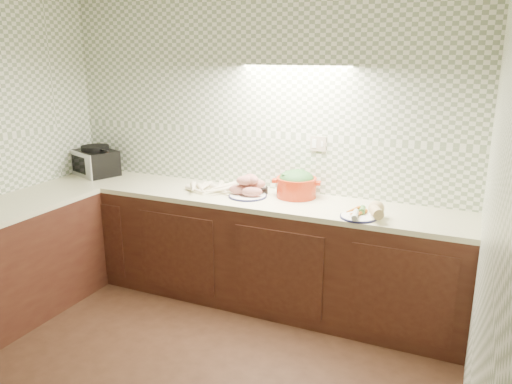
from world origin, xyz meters
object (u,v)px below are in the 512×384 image
at_px(dutch_oven, 296,184).
at_px(veg_plate, 367,212).
at_px(toaster_oven, 96,161).
at_px(parsnip_pile, 205,186).
at_px(sweet_potato_plate, 248,188).
at_px(onion_bowl, 259,189).

xyz_separation_m(dutch_oven, veg_plate, (0.63, -0.29, -0.06)).
xyz_separation_m(toaster_oven, parsnip_pile, (1.21, -0.05, -0.10)).
distance_m(sweet_potato_plate, onion_bowl, 0.14).
xyz_separation_m(parsnip_pile, sweet_potato_plate, (0.42, -0.03, 0.04)).
height_order(onion_bowl, dutch_oven, dutch_oven).
bearing_deg(parsnip_pile, dutch_oven, 8.65).
height_order(toaster_oven, sweet_potato_plate, toaster_oven).
bearing_deg(toaster_oven, parsnip_pile, 18.53).
distance_m(dutch_oven, veg_plate, 0.70).
height_order(toaster_oven, parsnip_pile, toaster_oven).
xyz_separation_m(toaster_oven, onion_bowl, (1.67, 0.05, -0.09)).
bearing_deg(parsnip_pile, onion_bowl, 11.96).
relative_size(sweet_potato_plate, veg_plate, 0.94).
bearing_deg(dutch_oven, sweet_potato_plate, -168.65).
relative_size(toaster_oven, dutch_oven, 1.20).
bearing_deg(parsnip_pile, sweet_potato_plate, -3.78).
relative_size(toaster_oven, parsnip_pile, 1.19).
relative_size(parsnip_pile, veg_plate, 1.21).
bearing_deg(dutch_oven, toaster_oven, 171.25).
bearing_deg(dutch_oven, veg_plate, -35.26).
distance_m(sweet_potato_plate, veg_plate, 1.00).
xyz_separation_m(toaster_oven, dutch_oven, (1.99, 0.07, -0.02)).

